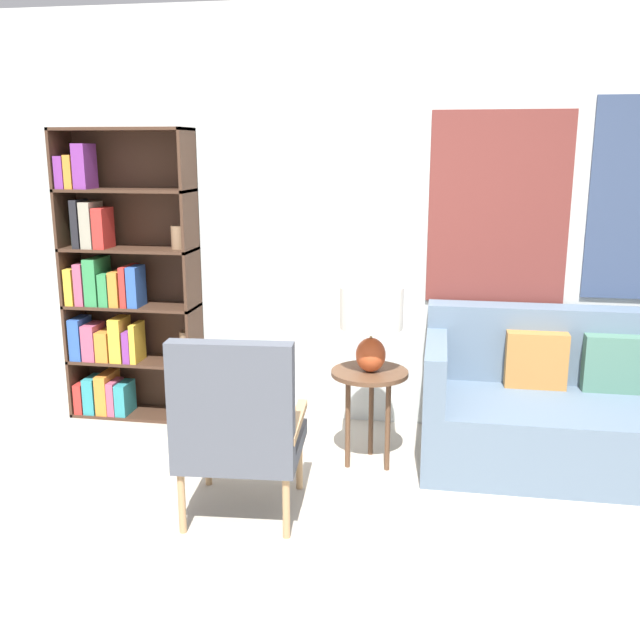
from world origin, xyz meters
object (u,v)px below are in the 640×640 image
object	(u,v)px
armchair	(237,424)
side_table	(369,384)
bookshelf	(116,290)
table_lamp	(371,315)
couch	(575,409)

from	to	relation	value
armchair	side_table	size ratio (longest dim) A/B	1.68
bookshelf	table_lamp	bearing A→B (deg)	-16.64
table_lamp	bookshelf	bearing A→B (deg)	163.36
couch	side_table	bearing A→B (deg)	-168.32
bookshelf	couch	bearing A→B (deg)	-5.33
armchair	couch	size ratio (longest dim) A/B	0.55
couch	armchair	bearing A→B (deg)	-149.73
bookshelf	armchair	bearing A→B (deg)	-47.10
armchair	table_lamp	bearing A→B (deg)	53.60
bookshelf	couch	size ratio (longest dim) A/B	1.10
armchair	side_table	distance (m)	0.96
armchair	couch	bearing A→B (deg)	30.27
side_table	table_lamp	distance (m)	0.41
couch	table_lamp	world-z (taller)	table_lamp
couch	bookshelf	bearing A→B (deg)	174.67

